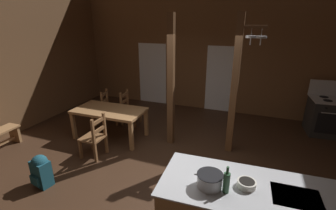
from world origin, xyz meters
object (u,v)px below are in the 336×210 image
Objects in this scene: ladderback_chair_near_window at (129,108)px; stove_range at (333,116)px; ladderback_chair_at_table_end at (95,137)px; ladderback_chair_by_post at (110,107)px; backpack at (41,170)px; mixing_bowl_on_counter at (247,184)px; stockpot_on_counter at (210,180)px; dining_table at (109,113)px; bottle_tall_on_counter at (226,182)px.

stove_range is at bearing 13.84° from ladderback_chair_near_window.
stove_range reaches higher than ladderback_chair_near_window.
ladderback_chair_at_table_end is at bearing -84.25° from ladderback_chair_near_window.
ladderback_chair_by_post is (-0.55, -0.12, 0.00)m from ladderback_chair_near_window.
mixing_bowl_on_counter reaches higher than backpack.
ladderback_chair_at_table_end is at bearing 154.64° from stockpot_on_counter.
dining_table is at bearing 143.32° from stockpot_on_counter.
ladderback_chair_by_post is 4.32× the size of mixing_bowl_on_counter.
stockpot_on_counter is (2.87, -2.14, 0.36)m from dining_table.
ladderback_chair_near_window and ladderback_chair_at_table_end have the same top height.
stove_range is 4.59m from mixing_bowl_on_counter.
dining_table is 2.03m from backpack.
stockpot_on_counter is 1.12× the size of bottle_tall_on_counter.
dining_table reaches higher than backpack.
backpack is (-0.29, -1.13, -0.14)m from ladderback_chair_at_table_end.
ladderback_chair_near_window is at bearing -166.16° from stove_range.
mixing_bowl_on_counter reaches higher than ladderback_chair_by_post.
mixing_bowl_on_counter is (3.28, -1.99, 0.31)m from dining_table.
mixing_bowl_on_counter is (3.37, 0.01, 0.65)m from backpack.
ladderback_chair_near_window is 2.83× the size of bottle_tall_on_counter.
dining_table is 0.92m from ladderback_chair_near_window.
bottle_tall_on_counter is (-2.11, -4.33, 0.57)m from stove_range.
ladderback_chair_by_post is at bearing 124.26° from dining_table.
stove_range is 1.39× the size of ladderback_chair_by_post.
stockpot_on_counter is at bearing -118.14° from stove_range.
bottle_tall_on_counter is (3.15, -0.17, 0.74)m from backpack.
stove_range is at bearing 64.06° from bottle_tall_on_counter.
ladderback_chair_near_window is 4.32× the size of mixing_bowl_on_counter.
stockpot_on_counter is 1.71× the size of mixing_bowl_on_counter.
backpack is at bearing 176.93° from bottle_tall_on_counter.
mixing_bowl_on_counter is 0.30m from bottle_tall_on_counter.
mixing_bowl_on_counter is at bearing -36.01° from ladderback_chair_by_post.
stove_range is at bearing 22.69° from dining_table.
dining_table is 4.55× the size of stockpot_on_counter.
dining_table is at bearing -91.69° from ladderback_chair_near_window.
stove_range reaches higher than ladderback_chair_at_table_end.
stove_range is 4.90m from stockpot_on_counter.
bottle_tall_on_counter is at bearing -35.33° from dining_table.
dining_table is 0.96m from ladderback_chair_by_post.
ladderback_chair_near_window is 2.90m from backpack.
bottle_tall_on_counter reaches higher than ladderback_chair_at_table_end.
dining_table is 1.81× the size of ladderback_chair_at_table_end.
ladderback_chair_by_post is 1.80m from ladderback_chair_at_table_end.
ladderback_chair_at_table_end is at bearing 75.41° from backpack.
bottle_tall_on_counter reaches higher than dining_table.
stockpot_on_counter reaches higher than dining_table.
ladderback_chair_at_table_end is at bearing -148.55° from stove_range.
bottle_tall_on_counter is at bearing -39.37° from ladderback_chair_by_post.
dining_table is 5.12× the size of bottle_tall_on_counter.
bottle_tall_on_counter reaches higher than backpack.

